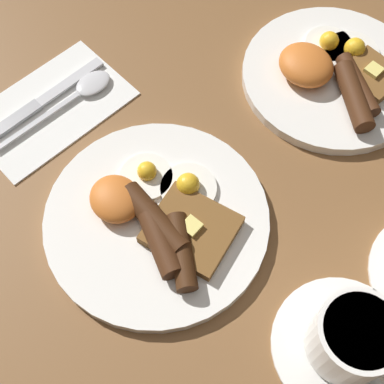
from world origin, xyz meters
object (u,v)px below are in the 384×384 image
(teacup_near, at_px, (351,341))
(breakfast_plate_near, at_px, (158,218))
(knife, at_px, (38,104))
(breakfast_plate_far, at_px, (333,74))
(spoon, at_px, (82,91))

(teacup_near, bearing_deg, breakfast_plate_near, -163.89)
(breakfast_plate_near, relative_size, knife, 1.38)
(knife, bearing_deg, teacup_near, -84.86)
(breakfast_plate_far, height_order, spoon, breakfast_plate_far)
(breakfast_plate_far, xyz_separation_m, spoon, (-0.19, -0.29, -0.01))
(knife, distance_m, spoon, 0.06)
(spoon, bearing_deg, knife, 157.75)
(breakfast_plate_far, xyz_separation_m, teacup_near, (0.27, -0.25, 0.02))
(breakfast_plate_far, relative_size, teacup_near, 1.62)
(breakfast_plate_near, distance_m, breakfast_plate_far, 0.32)
(teacup_near, xyz_separation_m, knife, (-0.48, -0.10, -0.03))
(teacup_near, relative_size, knife, 0.79)
(breakfast_plate_far, bearing_deg, breakfast_plate_near, -84.95)
(breakfast_plate_near, relative_size, teacup_near, 1.74)
(breakfast_plate_far, distance_m, knife, 0.41)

